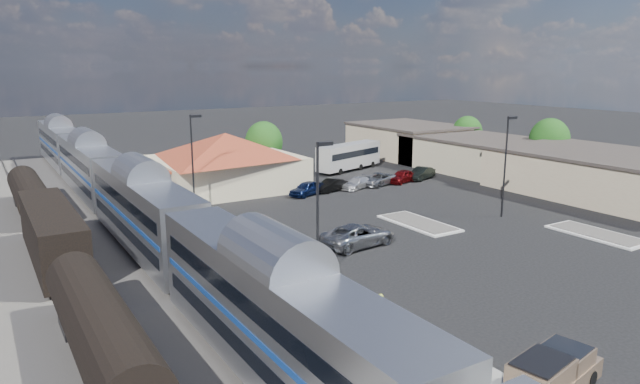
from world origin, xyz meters
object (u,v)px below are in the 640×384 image
suv (358,235)px  station_depot (226,161)px  pickup_truck (554,373)px  coach_bus (349,155)px

suv → station_depot: bearing=-5.3°
station_depot → pickup_truck: station_depot is taller
pickup_truck → coach_bus: coach_bus is taller
suv → coach_bus: coach_bus is taller
station_depot → coach_bus: bearing=8.2°
station_depot → coach_bus: 18.30m
pickup_truck → coach_bus: bearing=-36.4°
station_depot → suv: bearing=-88.5°
pickup_truck → coach_bus: (22.02, 47.24, 1.12)m
pickup_truck → station_depot: bearing=-16.5°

